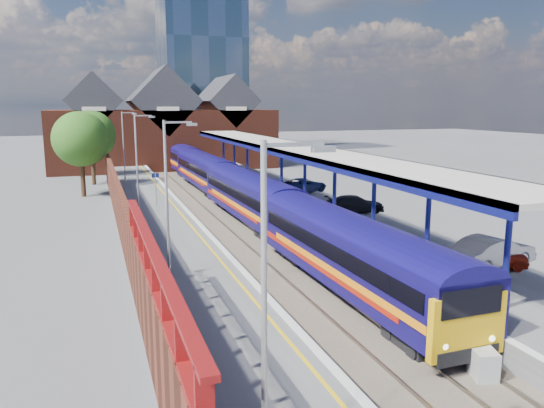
# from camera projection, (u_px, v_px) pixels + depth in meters

# --- Properties ---
(ground) EXTENTS (240.00, 240.00, 0.00)m
(ground) POSITION_uv_depth(u_px,v_px,m) (204.00, 201.00, 48.61)
(ground) COLOR #5B5B5E
(ground) RESTS_ON ground
(ballast_bed) EXTENTS (6.00, 76.00, 0.06)m
(ballast_bed) POSITION_uv_depth(u_px,v_px,m) (232.00, 223.00, 39.30)
(ballast_bed) COLOR #473D33
(ballast_bed) RESTS_ON ground
(rails) EXTENTS (4.51, 76.00, 0.14)m
(rails) POSITION_uv_depth(u_px,v_px,m) (232.00, 222.00, 39.28)
(rails) COLOR slate
(rails) RESTS_ON ground
(left_platform) EXTENTS (5.00, 76.00, 1.00)m
(left_platform) POSITION_uv_depth(u_px,v_px,m) (156.00, 222.00, 37.48)
(left_platform) COLOR #565659
(left_platform) RESTS_ON ground
(right_platform) EXTENTS (6.00, 76.00, 1.00)m
(right_platform) POSITION_uv_depth(u_px,v_px,m) (307.00, 212.00, 41.11)
(right_platform) COLOR #565659
(right_platform) RESTS_ON ground
(coping_left) EXTENTS (0.30, 76.00, 0.05)m
(coping_left) POSITION_uv_depth(u_px,v_px,m) (189.00, 213.00, 38.12)
(coping_left) COLOR silver
(coping_left) RESTS_ON left_platform
(coping_right) EXTENTS (0.30, 76.00, 0.05)m
(coping_right) POSITION_uv_depth(u_px,v_px,m) (272.00, 207.00, 40.11)
(coping_right) COLOR silver
(coping_right) RESTS_ON right_platform
(yellow_line) EXTENTS (0.14, 76.00, 0.01)m
(yellow_line) POSITION_uv_depth(u_px,v_px,m) (181.00, 213.00, 37.93)
(yellow_line) COLOR yellow
(yellow_line) RESTS_ON left_platform
(train) EXTENTS (3.16, 65.96, 3.45)m
(train) POSITION_uv_depth(u_px,v_px,m) (224.00, 179.00, 47.23)
(train) COLOR #110B52
(train) RESTS_ON ground
(canopy) EXTENTS (4.50, 52.00, 4.48)m
(canopy) POSITION_uv_depth(u_px,v_px,m) (292.00, 149.00, 41.89)
(canopy) COLOR navy
(canopy) RESTS_ON right_platform
(lamp_post_a) EXTENTS (1.48, 0.18, 7.00)m
(lamp_post_a) POSITION_uv_depth(u_px,v_px,m) (271.00, 295.00, 10.31)
(lamp_post_a) COLOR #A5A8AA
(lamp_post_a) RESTS_ON left_platform
(lamp_post_b) EXTENTS (1.48, 0.18, 7.00)m
(lamp_post_b) POSITION_uv_depth(u_px,v_px,m) (170.00, 189.00, 23.35)
(lamp_post_b) COLOR #A5A8AA
(lamp_post_b) RESTS_ON left_platform
(lamp_post_c) EXTENTS (1.48, 0.18, 7.00)m
(lamp_post_c) POSITION_uv_depth(u_px,v_px,m) (138.00, 156.00, 38.24)
(lamp_post_c) COLOR #A5A8AA
(lamp_post_c) RESTS_ON left_platform
(lamp_post_d) EXTENTS (1.48, 0.18, 7.00)m
(lamp_post_d) POSITION_uv_depth(u_px,v_px,m) (125.00, 142.00, 53.14)
(lamp_post_d) COLOR #A5A8AA
(lamp_post_d) RESTS_ON left_platform
(platform_sign) EXTENTS (0.55, 0.08, 2.50)m
(platform_sign) POSITION_uv_depth(u_px,v_px,m) (156.00, 183.00, 40.95)
(platform_sign) COLOR #A5A8AA
(platform_sign) RESTS_ON left_platform
(brick_wall) EXTENTS (0.35, 50.00, 3.86)m
(brick_wall) POSITION_uv_depth(u_px,v_px,m) (122.00, 215.00, 30.28)
(brick_wall) COLOR #5B2518
(brick_wall) RESTS_ON left_platform
(station_building) EXTENTS (30.00, 12.12, 13.78)m
(station_building) POSITION_uv_depth(u_px,v_px,m) (163.00, 128.00, 73.68)
(station_building) COLOR #5B2518
(station_building) RESTS_ON ground
(glass_tower) EXTENTS (14.20, 14.20, 40.30)m
(glass_tower) POSITION_uv_depth(u_px,v_px,m) (200.00, 39.00, 94.61)
(glass_tower) COLOR #435F74
(glass_tower) RESTS_ON ground
(tree_near) EXTENTS (5.20, 5.20, 8.10)m
(tree_near) POSITION_uv_depth(u_px,v_px,m) (82.00, 141.00, 49.86)
(tree_near) COLOR #382314
(tree_near) RESTS_ON ground
(tree_far) EXTENTS (5.20, 5.20, 8.10)m
(tree_far) POSITION_uv_depth(u_px,v_px,m) (93.00, 136.00, 57.62)
(tree_far) COLOR #382314
(tree_far) RESTS_ON ground
(parked_car_red) EXTENTS (3.91, 2.75, 1.24)m
(parked_car_red) POSITION_uv_depth(u_px,v_px,m) (488.00, 255.00, 25.18)
(parked_car_red) COLOR #9F200D
(parked_car_red) RESTS_ON right_platform
(parked_car_silver) EXTENTS (4.88, 2.59, 1.53)m
(parked_car_silver) POSITION_uv_depth(u_px,v_px,m) (492.00, 252.00, 25.18)
(parked_car_silver) COLOR #ACABB0
(parked_car_silver) RESTS_ON right_platform
(parked_car_dark) EXTENTS (4.45, 2.35, 1.23)m
(parked_car_dark) POSITION_uv_depth(u_px,v_px,m) (355.00, 204.00, 38.24)
(parked_car_dark) COLOR black
(parked_car_dark) RESTS_ON right_platform
(parked_car_blue) EXTENTS (5.03, 3.65, 1.27)m
(parked_car_blue) POSITION_uv_depth(u_px,v_px,m) (303.00, 185.00, 47.04)
(parked_car_blue) COLOR navy
(parked_car_blue) RESTS_ON right_platform
(relay_cabinet) EXTENTS (0.92, 1.06, 1.00)m
(relay_cabinet) POSITION_uv_depth(u_px,v_px,m) (483.00, 365.00, 16.85)
(relay_cabinet) COLOR #9B9D9F
(relay_cabinet) RESTS_ON ground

